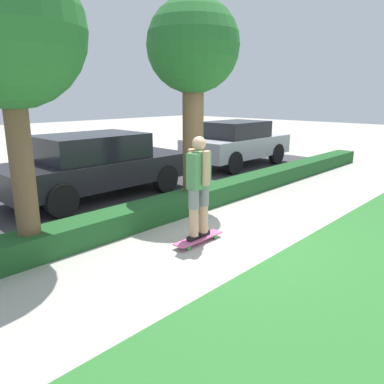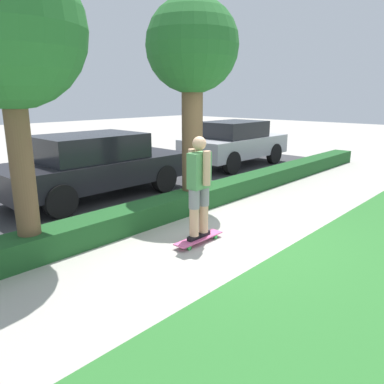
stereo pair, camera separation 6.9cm
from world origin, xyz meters
name	(u,v)px [view 1 (the left image)]	position (x,y,z in m)	size (l,w,h in m)	color
ground_plane	(224,239)	(0.00, 0.00, 0.00)	(60.00, 60.00, 0.00)	#ADA89E
street_asphalt	(91,196)	(0.00, 4.20, 0.00)	(18.68, 5.00, 0.01)	#38383A
hedge_row	(161,209)	(0.00, 1.60, 0.21)	(18.68, 0.60, 0.42)	#1E5123
skateboard	(199,239)	(-0.42, 0.21, 0.08)	(0.99, 0.24, 0.09)	#DB5B93
skater_person	(199,185)	(-0.42, 0.21, 1.00)	(0.50, 0.44, 1.70)	black
tree_near	(7,33)	(-2.63, 1.63, 3.21)	(2.10, 2.10, 4.32)	brown
tree_mid	(193,53)	(1.01, 1.67, 3.24)	(1.88, 1.88, 4.33)	brown
parked_car_middle	(96,164)	(0.09, 4.05, 0.81)	(4.67, 1.98, 1.54)	black
parked_car_rear	(237,143)	(5.81, 4.06, 0.82)	(4.16, 1.84, 1.56)	#B7B7BC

